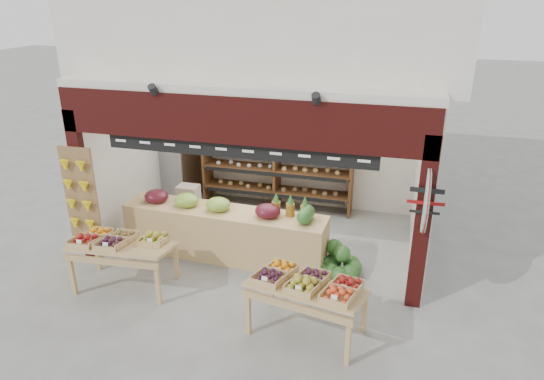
{
  "coord_description": "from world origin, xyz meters",
  "views": [
    {
      "loc": [
        2.33,
        -7.49,
        4.36
      ],
      "look_at": [
        0.33,
        -0.2,
        1.26
      ],
      "focal_mm": 32.0,
      "sensor_mm": 36.0,
      "label": 1
    }
  ],
  "objects_px": {
    "display_table_left": "(117,243)",
    "watermelon_pile": "(338,265)",
    "refrigerator": "(178,156)",
    "cardboard_stack": "(199,207)",
    "display_table_right": "(307,285)",
    "mid_counter": "(224,232)",
    "back_shelving": "(277,153)"
  },
  "relations": [
    {
      "from": "refrigerator",
      "to": "cardboard_stack",
      "type": "height_order",
      "value": "refrigerator"
    },
    {
      "from": "back_shelving",
      "to": "display_table_left",
      "type": "bearing_deg",
      "value": -113.67
    },
    {
      "from": "display_table_right",
      "to": "watermelon_pile",
      "type": "xyz_separation_m",
      "value": [
        0.21,
        1.57,
        -0.57
      ]
    },
    {
      "from": "display_table_right",
      "to": "mid_counter",
      "type": "bearing_deg",
      "value": 137.61
    },
    {
      "from": "watermelon_pile",
      "to": "refrigerator",
      "type": "bearing_deg",
      "value": 149.23
    },
    {
      "from": "display_table_right",
      "to": "watermelon_pile",
      "type": "bearing_deg",
      "value": 82.26
    },
    {
      "from": "mid_counter",
      "to": "display_table_left",
      "type": "bearing_deg",
      "value": -134.97
    },
    {
      "from": "cardboard_stack",
      "to": "mid_counter",
      "type": "distance_m",
      "value": 1.67
    },
    {
      "from": "refrigerator",
      "to": "display_table_right",
      "type": "distance_m",
      "value": 5.42
    },
    {
      "from": "display_table_left",
      "to": "watermelon_pile",
      "type": "xyz_separation_m",
      "value": [
        3.3,
        1.18,
        -0.56
      ]
    },
    {
      "from": "display_table_right",
      "to": "refrigerator",
      "type": "bearing_deg",
      "value": 133.66
    },
    {
      "from": "back_shelving",
      "to": "refrigerator",
      "type": "relative_size",
      "value": 1.65
    },
    {
      "from": "display_table_left",
      "to": "display_table_right",
      "type": "relative_size",
      "value": 0.95
    },
    {
      "from": "back_shelving",
      "to": "display_table_right",
      "type": "bearing_deg",
      "value": -69.71
    },
    {
      "from": "back_shelving",
      "to": "watermelon_pile",
      "type": "height_order",
      "value": "back_shelving"
    },
    {
      "from": "display_table_right",
      "to": "watermelon_pile",
      "type": "distance_m",
      "value": 1.68
    },
    {
      "from": "refrigerator",
      "to": "watermelon_pile",
      "type": "bearing_deg",
      "value": -16.18
    },
    {
      "from": "display_table_left",
      "to": "display_table_right",
      "type": "bearing_deg",
      "value": -7.09
    },
    {
      "from": "back_shelving",
      "to": "mid_counter",
      "type": "bearing_deg",
      "value": -97.82
    },
    {
      "from": "mid_counter",
      "to": "watermelon_pile",
      "type": "distance_m",
      "value": 2.05
    },
    {
      "from": "cardboard_stack",
      "to": "display_table_left",
      "type": "height_order",
      "value": "display_table_left"
    },
    {
      "from": "display_table_right",
      "to": "back_shelving",
      "type": "bearing_deg",
      "value": 110.29
    },
    {
      "from": "mid_counter",
      "to": "watermelon_pile",
      "type": "xyz_separation_m",
      "value": [
        2.03,
        -0.09,
        -0.29
      ]
    },
    {
      "from": "mid_counter",
      "to": "refrigerator",
      "type": "bearing_deg",
      "value": 130.38
    },
    {
      "from": "cardboard_stack",
      "to": "display_table_right",
      "type": "relative_size",
      "value": 0.61
    },
    {
      "from": "back_shelving",
      "to": "display_table_right",
      "type": "relative_size",
      "value": 1.96
    },
    {
      "from": "mid_counter",
      "to": "display_table_right",
      "type": "xyz_separation_m",
      "value": [
        1.82,
        -1.66,
        0.28
      ]
    },
    {
      "from": "watermelon_pile",
      "to": "display_table_right",
      "type": "bearing_deg",
      "value": -97.74
    },
    {
      "from": "display_table_right",
      "to": "watermelon_pile",
      "type": "height_order",
      "value": "display_table_right"
    },
    {
      "from": "cardboard_stack",
      "to": "display_table_right",
      "type": "height_order",
      "value": "display_table_right"
    },
    {
      "from": "cardboard_stack",
      "to": "display_table_right",
      "type": "bearing_deg",
      "value": -45.92
    },
    {
      "from": "mid_counter",
      "to": "display_table_left",
      "type": "relative_size",
      "value": 2.28
    }
  ]
}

